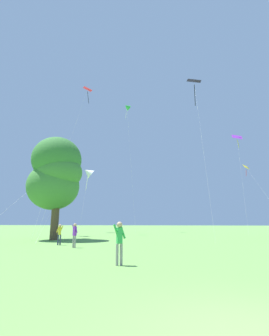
{
  "coord_description": "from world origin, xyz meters",
  "views": [
    {
      "loc": [
        -0.96,
        -4.15,
        1.67
      ],
      "look_at": [
        -9.26,
        33.63,
        10.66
      ],
      "focal_mm": 25.52,
      "sensor_mm": 36.0,
      "label": 1
    }
  ],
  "objects_px": {
    "kite_pink_low": "(58,155)",
    "person_in_blue_jacket": "(75,233)",
    "kite_yellow_diamond": "(248,170)",
    "tree_left_oak": "(56,174)",
    "kite_purple_streamer": "(237,140)",
    "kite_red_high": "(86,95)",
    "kite_white_distant": "(88,172)",
    "kite_blue_delta": "(67,179)",
    "person_with_spool": "(60,232)",
    "kite_black_large": "(195,88)",
    "kite_green_small": "(127,107)",
    "person_far_back": "(119,239)",
    "kite_teal_box": "(62,162)"
  },
  "relations": [
    {
      "from": "kite_pink_low",
      "to": "kite_white_distant",
      "type": "relative_size",
      "value": 1.0
    },
    {
      "from": "kite_red_high",
      "to": "kite_white_distant",
      "type": "bearing_deg",
      "value": 106.13
    },
    {
      "from": "person_in_blue_jacket",
      "to": "person_far_back",
      "type": "bearing_deg",
      "value": -50.91
    },
    {
      "from": "kite_blue_delta",
      "to": "tree_left_oak",
      "type": "relative_size",
      "value": 1.12
    },
    {
      "from": "kite_purple_streamer",
      "to": "tree_left_oak",
      "type": "relative_size",
      "value": 1.77
    },
    {
      "from": "kite_blue_delta",
      "to": "kite_pink_low",
      "type": "xyz_separation_m",
      "value": [
        -2.0,
        0.68,
        3.84
      ]
    },
    {
      "from": "kite_white_distant",
      "to": "person_far_back",
      "type": "height_order",
      "value": "kite_white_distant"
    },
    {
      "from": "kite_black_large",
      "to": "person_in_blue_jacket",
      "type": "xyz_separation_m",
      "value": [
        -9.85,
        -17.49,
        -20.75
      ]
    },
    {
      "from": "kite_red_high",
      "to": "person_with_spool",
      "type": "relative_size",
      "value": 16.5
    },
    {
      "from": "person_far_back",
      "to": "tree_left_oak",
      "type": "distance_m",
      "value": 17.91
    },
    {
      "from": "kite_black_large",
      "to": "person_with_spool",
      "type": "distance_m",
      "value": 28.72
    },
    {
      "from": "kite_green_small",
      "to": "kite_yellow_diamond",
      "type": "height_order",
      "value": "kite_green_small"
    },
    {
      "from": "kite_teal_box",
      "to": "person_far_back",
      "type": "distance_m",
      "value": 21.74
    },
    {
      "from": "kite_pink_low",
      "to": "kite_green_small",
      "type": "height_order",
      "value": "kite_green_small"
    },
    {
      "from": "person_in_blue_jacket",
      "to": "kite_blue_delta",
      "type": "bearing_deg",
      "value": 121.29
    },
    {
      "from": "kite_red_high",
      "to": "kite_purple_streamer",
      "type": "xyz_separation_m",
      "value": [
        27.31,
        12.35,
        -6.32
      ]
    },
    {
      "from": "kite_black_large",
      "to": "kite_white_distant",
      "type": "bearing_deg",
      "value": 155.83
    },
    {
      "from": "kite_purple_streamer",
      "to": "kite_pink_low",
      "type": "bearing_deg",
      "value": -148.19
    },
    {
      "from": "kite_blue_delta",
      "to": "kite_white_distant",
      "type": "xyz_separation_m",
      "value": [
        -2.52,
        12.97,
        3.79
      ]
    },
    {
      "from": "kite_red_high",
      "to": "tree_left_oak",
      "type": "relative_size",
      "value": 2.42
    },
    {
      "from": "kite_purple_streamer",
      "to": "person_far_back",
      "type": "xyz_separation_m",
      "value": [
        -13.26,
        -38.62,
        -16.86
      ]
    },
    {
      "from": "kite_purple_streamer",
      "to": "person_far_back",
      "type": "bearing_deg",
      "value": -108.95
    },
    {
      "from": "kite_pink_low",
      "to": "kite_green_small",
      "type": "distance_m",
      "value": 23.23
    },
    {
      "from": "kite_pink_low",
      "to": "kite_blue_delta",
      "type": "bearing_deg",
      "value": -18.87
    },
    {
      "from": "kite_blue_delta",
      "to": "kite_white_distant",
      "type": "relative_size",
      "value": 0.96
    },
    {
      "from": "kite_teal_box",
      "to": "tree_left_oak",
      "type": "height_order",
      "value": "tree_left_oak"
    },
    {
      "from": "kite_blue_delta",
      "to": "kite_pink_low",
      "type": "height_order",
      "value": "kite_pink_low"
    },
    {
      "from": "kite_red_high",
      "to": "kite_purple_streamer",
      "type": "distance_m",
      "value": 30.63
    },
    {
      "from": "person_with_spool",
      "to": "kite_red_high",
      "type": "bearing_deg",
      "value": 110.49
    },
    {
      "from": "kite_pink_low",
      "to": "person_with_spool",
      "type": "xyz_separation_m",
      "value": [
        8.28,
        -12.82,
        -10.62
      ]
    },
    {
      "from": "kite_green_small",
      "to": "person_in_blue_jacket",
      "type": "height_order",
      "value": "kite_green_small"
    },
    {
      "from": "kite_blue_delta",
      "to": "kite_purple_streamer",
      "type": "height_order",
      "value": "kite_purple_streamer"
    },
    {
      "from": "kite_teal_box",
      "to": "person_in_blue_jacket",
      "type": "height_order",
      "value": "kite_teal_box"
    },
    {
      "from": "kite_white_distant",
      "to": "person_with_spool",
      "type": "xyz_separation_m",
      "value": [
        8.81,
        -25.11,
        -10.56
      ]
    },
    {
      "from": "kite_red_high",
      "to": "person_in_blue_jacket",
      "type": "xyz_separation_m",
      "value": [
        8.97,
        -20.02,
        -23.22
      ]
    },
    {
      "from": "kite_teal_box",
      "to": "person_with_spool",
      "type": "distance_m",
      "value": 12.55
    },
    {
      "from": "kite_purple_streamer",
      "to": "tree_left_oak",
      "type": "bearing_deg",
      "value": -133.25
    },
    {
      "from": "kite_purple_streamer",
      "to": "person_with_spool",
      "type": "bearing_deg",
      "value": -123.74
    },
    {
      "from": "kite_yellow_diamond",
      "to": "tree_left_oak",
      "type": "height_order",
      "value": "kite_yellow_diamond"
    },
    {
      "from": "kite_yellow_diamond",
      "to": "person_far_back",
      "type": "height_order",
      "value": "kite_yellow_diamond"
    },
    {
      "from": "kite_teal_box",
      "to": "person_with_spool",
      "type": "bearing_deg",
      "value": -59.24
    },
    {
      "from": "kite_green_small",
      "to": "kite_yellow_diamond",
      "type": "bearing_deg",
      "value": -9.22
    },
    {
      "from": "kite_blue_delta",
      "to": "kite_black_large",
      "type": "xyz_separation_m",
      "value": [
        18.27,
        3.64,
        14.02
      ]
    },
    {
      "from": "kite_blue_delta",
      "to": "kite_yellow_diamond",
      "type": "bearing_deg",
      "value": 26.45
    },
    {
      "from": "kite_pink_low",
      "to": "kite_teal_box",
      "type": "xyz_separation_m",
      "value": [
        3.41,
        -4.62,
        -2.45
      ]
    },
    {
      "from": "kite_pink_low",
      "to": "person_in_blue_jacket",
      "type": "relative_size",
      "value": 7.66
    },
    {
      "from": "kite_black_large",
      "to": "person_with_spool",
      "type": "bearing_deg",
      "value": -127.21
    },
    {
      "from": "person_in_blue_jacket",
      "to": "person_with_spool",
      "type": "distance_m",
      "value": 2.73
    },
    {
      "from": "kite_blue_delta",
      "to": "person_far_back",
      "type": "relative_size",
      "value": 7.04
    },
    {
      "from": "kite_teal_box",
      "to": "person_with_spool",
      "type": "relative_size",
      "value": 7.1
    }
  ]
}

